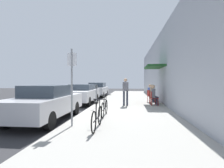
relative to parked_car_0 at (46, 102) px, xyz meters
name	(u,v)px	position (x,y,z in m)	size (l,w,h in m)	color
ground_plane	(86,111)	(1.10, 2.36, -0.76)	(60.00, 60.00, 0.00)	#2D2D30
sidewalk_slab	(128,106)	(3.35, 4.36, -0.70)	(4.50, 32.00, 0.12)	#9E9B93
building_facade	(167,66)	(5.74, 4.36, 1.82)	(1.40, 32.00, 5.15)	#999EA8
parked_car_0	(46,102)	(0.00, 0.00, 0.00)	(1.80, 4.40, 1.46)	#B7B7BC
parked_car_1	(82,94)	(0.00, 5.46, -0.02)	(1.80, 4.40, 1.41)	#B7B7BC
parked_car_2	(97,89)	(0.00, 11.42, 0.01)	(1.80, 4.40, 1.49)	#B7B7BC
parking_meter	(96,94)	(1.55, 2.87, 0.13)	(0.12, 0.10, 1.32)	slate
street_sign	(72,81)	(1.50, -1.21, 0.88)	(0.32, 0.06, 2.60)	gray
bicycle_0	(97,117)	(2.41, -1.47, -0.28)	(0.46, 1.71, 0.90)	black
bicycle_1	(105,108)	(2.36, 0.57, -0.28)	(0.46, 1.71, 0.90)	black
cafe_chair_0	(153,97)	(4.89, 4.24, -0.13)	(0.44, 0.44, 0.87)	maroon
seated_patron_0	(154,94)	(4.95, 4.24, 0.06)	(0.43, 0.36, 1.29)	#232838
cafe_chair_1	(152,96)	(4.90, 5.01, -0.13)	(0.51, 0.51, 0.87)	maroon
seated_patron_1	(153,93)	(4.95, 5.00, 0.06)	(0.48, 0.42, 1.29)	#232838
cafe_chair_2	(150,95)	(4.90, 6.04, -0.13)	(0.54, 0.54, 0.87)	maroon
seated_patron_2	(151,92)	(4.96, 6.05, 0.06)	(0.50, 0.45, 1.29)	#232838
pedestrian_standing	(126,89)	(3.17, 3.98, 0.36)	(0.36, 0.22, 1.70)	#232838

